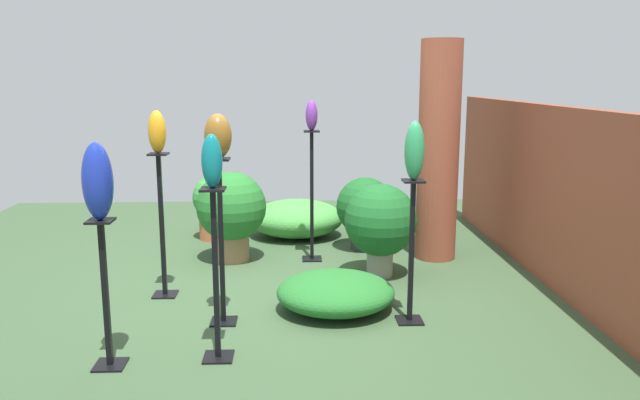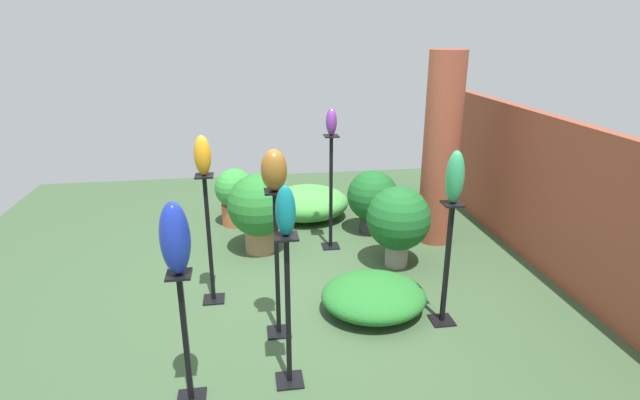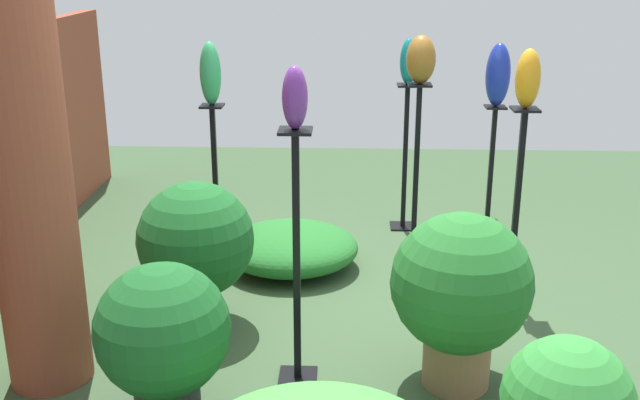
% 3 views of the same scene
% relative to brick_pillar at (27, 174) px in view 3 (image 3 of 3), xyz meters
% --- Properties ---
extents(ground_plane, '(8.00, 8.00, 0.00)m').
position_rel_brick_pillar_xyz_m(ground_plane, '(0.87, -1.64, -1.12)').
color(ground_plane, '#385133').
extents(brick_pillar, '(0.42, 0.42, 2.24)m').
position_rel_brick_pillar_xyz_m(brick_pillar, '(0.00, 0.00, 0.00)').
color(brick_pillar, brown).
rests_on(brick_pillar, ground).
extents(pedestal_violet, '(0.20, 0.20, 1.34)m').
position_rel_brick_pillar_xyz_m(pedestal_violet, '(0.03, -1.30, -0.50)').
color(pedestal_violet, black).
rests_on(pedestal_violet, ground).
extents(pedestal_cobalt, '(0.20, 0.20, 0.99)m').
position_rel_brick_pillar_xyz_m(pedestal_cobalt, '(2.42, -2.70, -0.67)').
color(pedestal_cobalt, black).
rests_on(pedestal_cobalt, ground).
extents(pedestal_bronze, '(0.20, 0.20, 1.28)m').
position_rel_brick_pillar_xyz_m(pedestal_bronze, '(1.70, -2.03, -0.53)').
color(pedestal_bronze, black).
rests_on(pedestal_bronze, ground).
extents(pedestal_jade, '(0.20, 0.20, 1.12)m').
position_rel_brick_pillar_xyz_m(pedestal_jade, '(1.74, -0.59, -0.61)').
color(pedestal_jade, black).
rests_on(pedestal_jade, ground).
extents(pedestal_amber, '(0.20, 0.20, 1.25)m').
position_rel_brick_pillar_xyz_m(pedestal_amber, '(1.07, -2.61, -0.55)').
color(pedestal_amber, black).
rests_on(pedestal_amber, ground).
extents(pedestal_teal, '(0.20, 0.20, 1.17)m').
position_rel_brick_pillar_xyz_m(pedestal_teal, '(2.33, -2.00, -0.59)').
color(pedestal_teal, black).
rests_on(pedestal_teal, ground).
extents(art_vase_violet, '(0.13, 0.12, 0.30)m').
position_rel_brick_pillar_xyz_m(art_vase_violet, '(0.03, -1.30, 0.37)').
color(art_vase_violet, '#6B2D8C').
rests_on(art_vase_violet, pedestal_violet).
extents(art_vase_cobalt, '(0.20, 0.19, 0.49)m').
position_rel_brick_pillar_xyz_m(art_vase_cobalt, '(2.42, -2.70, 0.11)').
color(art_vase_cobalt, '#192D9E').
rests_on(art_vase_cobalt, pedestal_cobalt).
extents(art_vase_bronze, '(0.21, 0.20, 0.33)m').
position_rel_brick_pillar_xyz_m(art_vase_bronze, '(1.70, -2.03, 0.32)').
color(art_vase_bronze, brown).
rests_on(art_vase_bronze, pedestal_bronze).
extents(art_vase_jade, '(0.15, 0.15, 0.44)m').
position_rel_brick_pillar_xyz_m(art_vase_jade, '(1.74, -0.59, 0.21)').
color(art_vase_jade, '#2D9356').
rests_on(art_vase_jade, pedestal_jade).
extents(art_vase_amber, '(0.15, 0.15, 0.35)m').
position_rel_brick_pillar_xyz_m(art_vase_amber, '(1.07, -2.61, 0.30)').
color(art_vase_amber, orange).
rests_on(art_vase_amber, pedestal_amber).
extents(art_vase_teal, '(0.12, 0.13, 0.35)m').
position_rel_brick_pillar_xyz_m(art_vase_teal, '(2.33, -2.00, 0.22)').
color(art_vase_teal, '#0F727A').
rests_on(art_vase_teal, pedestal_teal).
extents(potted_plant_front_left, '(0.64, 0.64, 0.80)m').
position_rel_brick_pillar_xyz_m(potted_plant_front_left, '(-0.36, -0.70, -0.67)').
color(potted_plant_front_left, '#2D2D33').
rests_on(potted_plant_front_left, ground).
extents(potted_plant_front_right, '(0.68, 0.68, 0.89)m').
position_rel_brick_pillar_xyz_m(potted_plant_front_right, '(0.61, -0.67, -0.59)').
color(potted_plant_front_right, gray).
rests_on(potted_plant_front_right, ground).
extents(potted_plant_walkway_edge, '(0.71, 0.71, 0.93)m').
position_rel_brick_pillar_xyz_m(potted_plant_walkway_edge, '(0.02, -2.12, -0.59)').
color(potted_plant_walkway_edge, '#936B4C').
rests_on(potted_plant_walkway_edge, ground).
extents(foliage_bed_west, '(0.88, 0.96, 0.30)m').
position_rel_brick_pillar_xyz_m(foliage_bed_west, '(1.48, -1.15, -0.97)').
color(foliage_bed_west, '#236B28').
rests_on(foliage_bed_west, ground).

